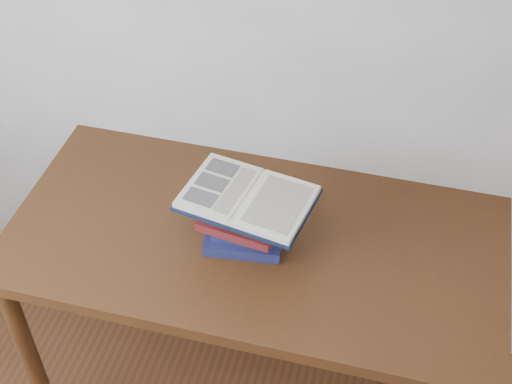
# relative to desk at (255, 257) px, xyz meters

# --- Properties ---
(desk) EXTENTS (1.51, 0.76, 0.81)m
(desk) POSITION_rel_desk_xyz_m (0.00, 0.00, 0.00)
(desk) COLOR #432310
(desk) RESTS_ON ground
(book_stack) EXTENTS (0.26, 0.20, 0.18)m
(book_stack) POSITION_rel_desk_xyz_m (-0.03, -0.02, 0.18)
(book_stack) COLOR #172047
(book_stack) RESTS_ON desk
(open_book) EXTENTS (0.40, 0.31, 0.03)m
(open_book) POSITION_rel_desk_xyz_m (-0.01, -0.03, 0.29)
(open_book) COLOR black
(open_book) RESTS_ON book_stack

